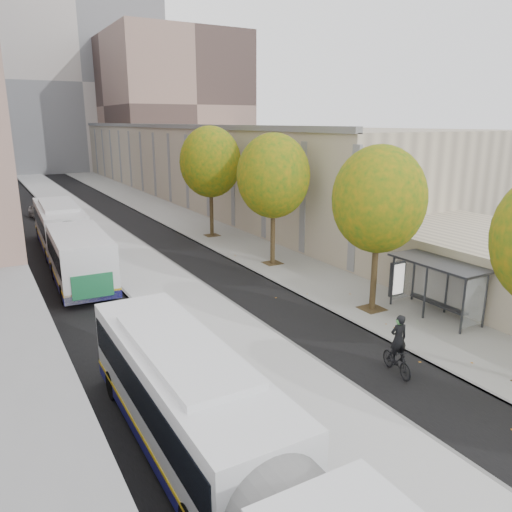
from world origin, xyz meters
TOP-DOWN VIEW (x-y plane):
  - bus_platform at (-3.88, 35.00)m, footprint 4.25×150.00m
  - sidewalk at (4.12, 35.00)m, footprint 4.75×150.00m
  - building_tan at (15.50, 64.00)m, footprint 18.00×92.00m
  - building_far_block at (6.00, 96.00)m, footprint 30.00×18.00m
  - bus_shelter at (5.69, 10.96)m, footprint 1.90×4.40m
  - tree_c at (3.60, 13.00)m, footprint 4.20×4.20m
  - tree_d at (3.60, 22.00)m, footprint 4.40×4.40m
  - tree_e at (3.60, 31.00)m, footprint 4.60×4.60m
  - bus_near at (-7.83, 4.10)m, footprint 2.51×16.84m
  - bus_far at (-7.34, 28.61)m, footprint 3.44×18.11m
  - cyclist at (0.13, 7.94)m, footprint 0.83×1.79m
  - distant_car at (-6.96, 45.69)m, footprint 1.96×3.91m

SIDE VIEW (x-z plane):
  - sidewalk at x=4.12m, z-range 0.00..0.08m
  - bus_platform at x=-3.88m, z-range 0.00..0.15m
  - distant_car at x=-6.96m, z-range 0.00..1.28m
  - cyclist at x=0.13m, z-range -0.28..1.93m
  - bus_near at x=-7.83m, z-range 0.13..2.94m
  - bus_far at x=-7.34m, z-range 0.14..3.14m
  - bus_shelter at x=5.69m, z-range 0.92..3.45m
  - building_tan at x=15.50m, z-range 0.00..8.00m
  - tree_c at x=3.60m, z-range 1.61..8.89m
  - tree_d at x=3.60m, z-range 1.67..9.27m
  - tree_e at x=3.60m, z-range 1.73..9.64m
  - building_far_block at x=6.00m, z-range 0.00..30.00m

